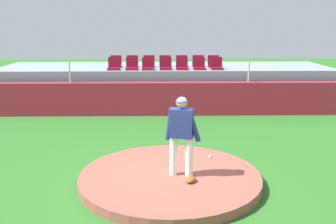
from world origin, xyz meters
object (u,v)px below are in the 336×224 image
object	(u,v)px
stadium_chair_0	(114,66)
stadium_chair_9	(149,63)
baseball	(210,156)
stadium_chair_10	(165,64)
stadium_chair_4	(182,66)
stadium_chair_11	(182,63)
stadium_chair_5	(199,66)
stadium_chair_7	(116,64)
stadium_chair_8	(132,64)
stadium_chair_12	(198,63)
stadium_chair_3	(166,66)
fielding_glove	(191,180)
stadium_chair_1	(132,66)
pitcher	(181,130)
stadium_chair_13	(214,63)
stadium_chair_2	(148,66)
stadium_chair_6	(216,66)

from	to	relation	value
stadium_chair_0	stadium_chair_9	xyz separation A→B (m)	(1.40, 0.92, 0.00)
baseball	stadium_chair_10	size ratio (longest dim) A/B	0.15
stadium_chair_4	baseball	bearing A→B (deg)	93.25
stadium_chair_11	stadium_chair_10	bearing A→B (deg)	0.91
stadium_chair_5	stadium_chair_7	bearing A→B (deg)	-14.00
stadium_chair_8	stadium_chair_12	size ratio (longest dim) A/B	1.00
stadium_chair_0	stadium_chair_3	xyz separation A→B (m)	(2.11, 0.01, 0.00)
fielding_glove	stadium_chair_4	world-z (taller)	stadium_chair_4
stadium_chair_4	stadium_chair_12	size ratio (longest dim) A/B	1.00
stadium_chair_1	stadium_chair_10	world-z (taller)	same
pitcher	stadium_chair_5	bearing A→B (deg)	96.12
stadium_chair_1	stadium_chair_10	distance (m)	1.62
stadium_chair_3	stadium_chair_13	xyz separation A→B (m)	(2.08, 0.88, 0.00)
stadium_chair_0	stadium_chair_11	distance (m)	2.95
baseball	fielding_glove	bearing A→B (deg)	-112.19
stadium_chair_2	stadium_chair_8	world-z (taller)	same
fielding_glove	stadium_chair_11	world-z (taller)	stadium_chair_11
stadium_chair_5	stadium_chair_8	bearing A→B (deg)	-17.45
stadium_chair_0	stadium_chair_5	xyz separation A→B (m)	(3.48, 0.02, 0.00)
stadium_chair_7	stadium_chair_10	distance (m)	2.12
stadium_chair_8	stadium_chair_9	xyz separation A→B (m)	(0.71, 0.02, 0.00)
fielding_glove	stadium_chair_6	bearing A→B (deg)	17.88
stadium_chair_9	stadium_chair_5	bearing A→B (deg)	156.63
stadium_chair_7	stadium_chair_6	bearing A→B (deg)	168.46
baseball	stadium_chair_12	xyz separation A→B (m)	(0.38, 7.34, 1.57)
stadium_chair_2	stadium_chair_11	distance (m)	1.70
fielding_glove	stadium_chair_1	world-z (taller)	stadium_chair_1
stadium_chair_8	stadium_chair_2	bearing A→B (deg)	127.15
stadium_chair_2	stadium_chair_3	distance (m)	0.72
stadium_chair_0	stadium_chair_4	world-z (taller)	same
stadium_chair_4	stadium_chair_9	size ratio (longest dim) A/B	1.00
stadium_chair_7	stadium_chair_10	world-z (taller)	same
stadium_chair_2	stadium_chair_4	distance (m)	1.39
stadium_chair_6	stadium_chair_3	bearing A→B (deg)	0.77
stadium_chair_0	stadium_chair_7	xyz separation A→B (m)	(-0.03, 0.89, 0.00)
baseball	stadium_chair_13	xyz separation A→B (m)	(1.05, 7.30, 1.57)
stadium_chair_0	stadium_chair_2	world-z (taller)	same
stadium_chair_0	stadium_chair_5	bearing A→B (deg)	-179.66
stadium_chair_8	pitcher	bearing A→B (deg)	101.17
stadium_chair_6	stadium_chair_7	xyz separation A→B (m)	(-4.22, 0.86, 0.00)
stadium_chair_0	fielding_glove	bearing A→B (deg)	107.79
stadium_chair_1	stadium_chair_7	bearing A→B (deg)	-49.83
pitcher	stadium_chair_10	xyz separation A→B (m)	(-0.26, 8.39, 0.55)
stadium_chair_12	stadium_chair_13	size ratio (longest dim) A/B	1.00
stadium_chair_0	stadium_chair_9	bearing A→B (deg)	-146.77
stadium_chair_9	baseball	bearing A→B (deg)	103.32
stadium_chair_5	stadium_chair_8	world-z (taller)	same
stadium_chair_6	stadium_chair_7	bearing A→B (deg)	-11.54
stadium_chair_5	stadium_chair_10	bearing A→B (deg)	-31.82
fielding_glove	stadium_chair_5	distance (m)	8.12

